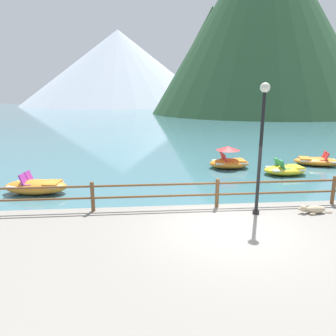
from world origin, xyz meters
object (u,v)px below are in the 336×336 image
Objects in this scene: pedal_boat_0 at (36,186)px; pedal_boat_2 at (229,161)px; dog_resting at (313,209)px; pedal_boat_3 at (285,170)px; pedal_boat_1 at (317,161)px; lamp_post at (261,137)px.

pedal_boat_2 reaches higher than pedal_boat_0.
dog_resting is 0.49× the size of pedal_boat_3.
dog_resting is 9.18m from pedal_boat_1.
lamp_post is at bearing -100.13° from pedal_boat_2.
dog_resting is at bearing -22.41° from pedal_boat_0.
pedal_boat_0 reaches higher than pedal_boat_1.
pedal_boat_0 is 1.22× the size of pedal_boat_2.
dog_resting is 0.49× the size of pedal_boat_2.
lamp_post reaches higher than pedal_boat_1.
pedal_boat_1 reaches higher than dog_resting.
pedal_boat_2 is at bearing 146.68° from pedal_boat_3.
dog_resting is at bearing -86.76° from pedal_boat_2.
pedal_boat_2 is (-5.26, -0.19, 0.18)m from pedal_boat_1.
pedal_boat_1 is 1.29× the size of pedal_boat_2.
pedal_boat_1 is (14.43, 3.85, -0.06)m from pedal_boat_0.
dog_resting is at bearing -108.70° from pedal_boat_3.
lamp_post is 7.99m from pedal_boat_2.
pedal_boat_2 is at bearing 21.76° from pedal_boat_0.
pedal_boat_0 is (-9.60, 3.96, -0.22)m from dog_resting.
pedal_boat_0 is at bearing -158.24° from pedal_boat_2.
pedal_boat_3 is (2.03, 6.00, -0.27)m from dog_resting.
pedal_boat_2 reaches higher than pedal_boat_1.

